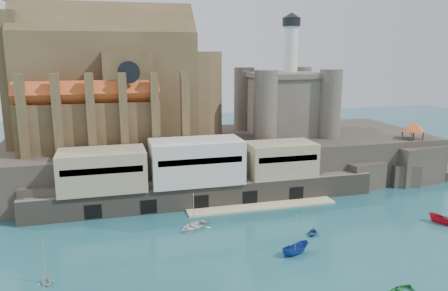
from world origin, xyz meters
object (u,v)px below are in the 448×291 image
object	(u,v)px
pavilion	(413,127)
boat_2	(295,254)
castle_keep	(285,100)
church	(117,88)

from	to	relation	value
pavilion	boat_2	distance (m)	52.63
pavilion	boat_2	xyz separation A→B (m)	(-42.26, -28.68, -12.73)
castle_keep	pavilion	xyz separation A→B (m)	(25.92, -15.08, -5.59)
church	castle_keep	distance (m)	40.39
boat_2	pavilion	bearing A→B (deg)	-75.68
castle_keep	boat_2	size ratio (longest dim) A/B	5.81
pavilion	boat_2	size ratio (longest dim) A/B	1.27
church	castle_keep	bearing A→B (deg)	-1.11
church	pavilion	bearing A→B (deg)	-13.48
pavilion	church	bearing A→B (deg)	166.52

